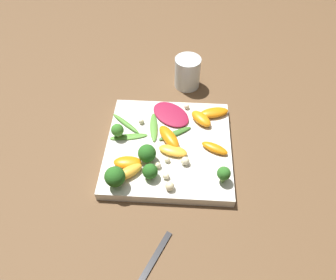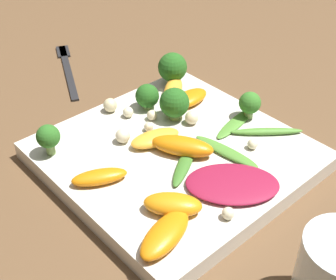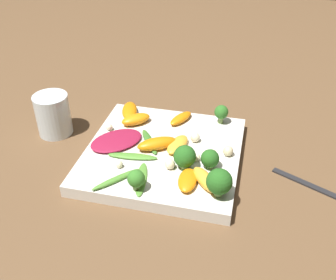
{
  "view_description": "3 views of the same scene",
  "coord_description": "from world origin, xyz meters",
  "views": [
    {
      "loc": [
        0.03,
        -0.48,
        0.59
      ],
      "look_at": [
        -0.0,
        -0.0,
        0.04
      ],
      "focal_mm": 35.0,
      "sensor_mm": 36.0,
      "label": 1
    },
    {
      "loc": [
        0.3,
        0.33,
        0.37
      ],
      "look_at": [
        0.01,
        -0.0,
        0.04
      ],
      "focal_mm": 50.0,
      "sensor_mm": 36.0,
      "label": 2
    },
    {
      "loc": [
        -0.57,
        -0.15,
        0.45
      ],
      "look_at": [
        0.0,
        -0.01,
        0.04
      ],
      "focal_mm": 42.0,
      "sensor_mm": 36.0,
      "label": 3
    }
  ],
  "objects": [
    {
      "name": "macadamia_nut_5",
      "position": [
        -0.07,
        0.06,
        0.03
      ],
      "size": [
        0.01,
        0.01,
        0.01
      ],
      "color": "beige",
      "rests_on": "plate"
    },
    {
      "name": "broccoli_floret_2",
      "position": [
        -0.12,
        0.02,
        0.04
      ],
      "size": [
        0.03,
        0.03,
        0.04
      ],
      "color": "#7A9E51",
      "rests_on": "plate"
    },
    {
      "name": "arugula_sprig_3",
      "position": [
        -0.04,
        0.05,
        0.03
      ],
      "size": [
        0.03,
        0.09,
        0.01
      ],
      "color": "#518E33",
      "rests_on": "plate"
    },
    {
      "name": "radicchio_leaf_0",
      "position": [
        0.0,
        0.09,
        0.03
      ],
      "size": [
        0.12,
        0.12,
        0.01
      ],
      "color": "maroon",
      "rests_on": "plate"
    },
    {
      "name": "orange_segment_5",
      "position": [
        -0.08,
        -0.09,
        0.03
      ],
      "size": [
        0.07,
        0.06,
        0.02
      ],
      "color": "#FCAD33",
      "rests_on": "plate"
    },
    {
      "name": "broccoli_floret_3",
      "position": [
        -0.1,
        -0.12,
        0.05
      ],
      "size": [
        0.04,
        0.04,
        0.05
      ],
      "color": "#7A9E51",
      "rests_on": "plate"
    },
    {
      "name": "orange_segment_4",
      "position": [
        0.07,
        0.08,
        0.03
      ],
      "size": [
        0.06,
        0.07,
        0.02
      ],
      "color": "orange",
      "rests_on": "plate"
    },
    {
      "name": "macadamia_nut_2",
      "position": [
        0.01,
        -0.12,
        0.03
      ],
      "size": [
        0.02,
        0.02,
        0.02
      ],
      "color": "beige",
      "rests_on": "plate"
    },
    {
      "name": "macadamia_nut_1",
      "position": [
        0.0,
        -0.09,
        0.03
      ],
      "size": [
        0.01,
        0.01,
        0.01
      ],
      "color": "beige",
      "rests_on": "plate"
    },
    {
      "name": "broccoli_floret_0",
      "position": [
        -0.03,
        -0.09,
        0.04
      ],
      "size": [
        0.03,
        0.03,
        0.04
      ],
      "color": "#84AD5B",
      "rests_on": "plate"
    },
    {
      "name": "orange_segment_6",
      "position": [
        -0.0,
        0.01,
        0.03
      ],
      "size": [
        0.06,
        0.08,
        0.02
      ],
      "color": "orange",
      "rests_on": "plate"
    },
    {
      "name": "arugula_sprig_0",
      "position": [
        0.01,
        0.03,
        0.03
      ],
      "size": [
        0.08,
        0.06,
        0.01
      ],
      "color": "#3D7528",
      "rests_on": "plate"
    },
    {
      "name": "broccoli_floret_4",
      "position": [
        -0.04,
        -0.05,
        0.05
      ],
      "size": [
        0.04,
        0.04,
        0.04
      ],
      "color": "#7A9E51",
      "rests_on": "plate"
    },
    {
      "name": "fork",
      "position": [
        -0.04,
        -0.31,
        0.0
      ],
      "size": [
        0.1,
        0.18,
        0.01
      ],
      "color": "#262628",
      "rests_on": "ground_plane"
    },
    {
      "name": "plate",
      "position": [
        0.0,
        0.0,
        0.01
      ],
      "size": [
        0.28,
        0.28,
        0.02
      ],
      "color": "silver",
      "rests_on": "ground_plane"
    },
    {
      "name": "macadamia_nut_4",
      "position": [
        -0.02,
        -0.07,
        0.03
      ],
      "size": [
        0.01,
        0.01,
        0.01
      ],
      "color": "beige",
      "rests_on": "plate"
    },
    {
      "name": "macadamia_nut_0",
      "position": [
        0.04,
        0.12,
        0.03
      ],
      "size": [
        0.01,
        0.01,
        0.01
      ],
      "color": "beige",
      "rests_on": "plate"
    },
    {
      "name": "macadamia_nut_7",
      "position": [
        0.04,
        -0.05,
        0.03
      ],
      "size": [
        0.02,
        0.02,
        0.02
      ],
      "color": "beige",
      "rests_on": "plate"
    },
    {
      "name": "macadamia_nut_3",
      "position": [
        -0.05,
        -0.02,
        0.03
      ],
      "size": [
        0.02,
        0.02,
        0.02
      ],
      "color": "beige",
      "rests_on": "plate"
    },
    {
      "name": "orange_segment_0",
      "position": [
        0.1,
        -0.01,
        0.03
      ],
      "size": [
        0.07,
        0.05,
        0.01
      ],
      "color": "orange",
      "rests_on": "plate"
    },
    {
      "name": "drinking_glass",
      "position": [
        0.04,
        0.24,
        0.04
      ],
      "size": [
        0.07,
        0.07,
        0.08
      ],
      "color": "silver",
      "rests_on": "ground_plane"
    },
    {
      "name": "arugula_sprig_1",
      "position": [
        -0.09,
        0.01,
        0.02
      ],
      "size": [
        0.09,
        0.03,
        0.0
      ],
      "color": "#518E33",
      "rests_on": "plate"
    },
    {
      "name": "arugula_sprig_2",
      "position": [
        -0.11,
        0.05,
        0.03
      ],
      "size": [
        0.08,
        0.07,
        0.01
      ],
      "color": "#518E33",
      "rests_on": "plate"
    },
    {
      "name": "orange_segment_3",
      "position": [
        -0.08,
        -0.06,
        0.03
      ],
      "size": [
        0.06,
        0.03,
        0.02
      ],
      "color": "orange",
      "rests_on": "plate"
    },
    {
      "name": "orange_segment_1",
      "position": [
        0.01,
        -0.02,
        0.03
      ],
      "size": [
        0.07,
        0.04,
        0.01
      ],
      "color": "#FCAD33",
      "rests_on": "plate"
    },
    {
      "name": "orange_segment_2",
      "position": [
        0.1,
        0.1,
        0.03
      ],
      "size": [
        0.08,
        0.05,
        0.02
      ],
      "color": "orange",
      "rests_on": "plate"
    },
    {
      "name": "broccoli_floret_1",
      "position": [
        0.12,
        -0.09,
        0.05
      ],
      "size": [
        0.03,
        0.03,
        0.04
      ],
      "color": "#7A9E51",
      "rests_on": "plate"
    },
    {
      "name": "macadamia_nut_6",
      "position": [
        -0.0,
        -0.05,
        0.03
      ],
      "size": [
        0.01,
        0.01,
        0.01
      ],
      "color": "beige",
      "rests_on": "plate"
    },
    {
      "name": "ground_plane",
      "position": [
        0.0,
        0.0,
        0.0
      ],
      "size": [
        2.4,
        2.4,
        0.0
      ],
      "primitive_type": "plane",
      "color": "brown"
    }
  ]
}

